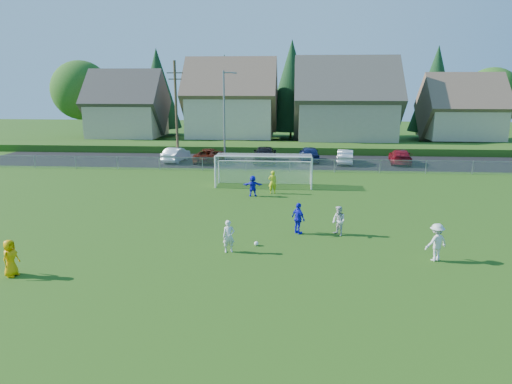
# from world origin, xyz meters

# --- Properties ---
(ground) EXTENTS (160.00, 160.00, 0.00)m
(ground) POSITION_xyz_m (0.00, 0.00, 0.00)
(ground) COLOR #193D0C
(ground) RESTS_ON ground
(asphalt_lot) EXTENTS (60.00, 60.00, 0.00)m
(asphalt_lot) POSITION_xyz_m (0.00, 27.50, 0.01)
(asphalt_lot) COLOR black
(asphalt_lot) RESTS_ON ground
(grass_embankment) EXTENTS (70.00, 6.00, 0.80)m
(grass_embankment) POSITION_xyz_m (0.00, 35.00, 0.40)
(grass_embankment) COLOR #1E420F
(grass_embankment) RESTS_ON ground
(soccer_ball) EXTENTS (0.22, 0.22, 0.22)m
(soccer_ball) POSITION_xyz_m (0.44, 2.48, 0.11)
(soccer_ball) COLOR white
(soccer_ball) RESTS_ON ground
(referee) EXTENTS (0.64, 0.85, 1.57)m
(referee) POSITION_xyz_m (-9.39, -1.90, 0.79)
(referee) COLOR #F4A304
(referee) RESTS_ON ground
(player_white_a) EXTENTS (0.65, 0.51, 1.55)m
(player_white_a) POSITION_xyz_m (-0.79, 1.53, 0.77)
(player_white_a) COLOR silver
(player_white_a) RESTS_ON ground
(player_white_b) EXTENTS (0.92, 0.96, 1.57)m
(player_white_b) POSITION_xyz_m (4.62, 4.40, 0.78)
(player_white_b) COLOR silver
(player_white_b) RESTS_ON ground
(player_white_c) EXTENTS (1.28, 1.06, 1.73)m
(player_white_c) POSITION_xyz_m (8.63, 1.19, 0.86)
(player_white_c) COLOR silver
(player_white_c) RESTS_ON ground
(player_blue_a) EXTENTS (0.93, 1.03, 1.68)m
(player_blue_a) POSITION_xyz_m (2.51, 4.51, 0.84)
(player_blue_a) COLOR #1618CE
(player_blue_a) RESTS_ON ground
(player_blue_b) EXTENTS (1.41, 0.52, 1.49)m
(player_blue_b) POSITION_xyz_m (-0.58, 12.57, 0.75)
(player_blue_b) COLOR #1618CE
(player_blue_b) RESTS_ON ground
(goalkeeper) EXTENTS (0.67, 0.50, 1.68)m
(goalkeeper) POSITION_xyz_m (0.78, 13.50, 0.84)
(goalkeeper) COLOR #C6D418
(goalkeeper) RESTS_ON ground
(car_b) EXTENTS (2.11, 4.54, 1.44)m
(car_b) POSITION_xyz_m (-9.61, 26.61, 0.72)
(car_b) COLOR white
(car_b) RESTS_ON ground
(car_c) EXTENTS (2.77, 5.22, 1.40)m
(car_c) POSITION_xyz_m (-6.13, 26.56, 0.70)
(car_c) COLOR #4C1408
(car_c) RESTS_ON ground
(car_d) EXTENTS (2.46, 5.68, 1.63)m
(car_d) POSITION_xyz_m (-0.55, 26.81, 0.81)
(car_d) COLOR black
(car_d) RESTS_ON ground
(car_e) EXTENTS (2.12, 4.70, 1.57)m
(car_e) POSITION_xyz_m (3.95, 27.80, 0.78)
(car_e) COLOR navy
(car_e) RESTS_ON ground
(car_f) EXTENTS (2.03, 4.44, 1.41)m
(car_f) POSITION_xyz_m (7.48, 26.77, 0.71)
(car_f) COLOR silver
(car_f) RESTS_ON ground
(car_g) EXTENTS (2.61, 5.09, 1.41)m
(car_g) POSITION_xyz_m (12.92, 27.15, 0.71)
(car_g) COLOR maroon
(car_g) RESTS_ON ground
(soccer_goal) EXTENTS (7.42, 1.90, 2.50)m
(soccer_goal) POSITION_xyz_m (0.00, 16.05, 1.63)
(soccer_goal) COLOR white
(soccer_goal) RESTS_ON ground
(chainlink_fence) EXTENTS (52.06, 0.06, 1.20)m
(chainlink_fence) POSITION_xyz_m (0.00, 22.00, 0.63)
(chainlink_fence) COLOR gray
(chainlink_fence) RESTS_ON ground
(streetlight) EXTENTS (1.38, 0.18, 9.00)m
(streetlight) POSITION_xyz_m (-4.45, 26.00, 4.84)
(streetlight) COLOR slate
(streetlight) RESTS_ON ground
(utility_pole) EXTENTS (1.60, 0.26, 10.00)m
(utility_pole) POSITION_xyz_m (-9.50, 27.00, 5.15)
(utility_pole) COLOR #473321
(utility_pole) RESTS_ON ground
(houses_row) EXTENTS (53.90, 11.45, 13.27)m
(houses_row) POSITION_xyz_m (1.97, 42.46, 7.33)
(houses_row) COLOR tan
(houses_row) RESTS_ON ground
(tree_row) EXTENTS (65.98, 12.36, 13.80)m
(tree_row) POSITION_xyz_m (1.04, 48.74, 6.91)
(tree_row) COLOR #382616
(tree_row) RESTS_ON ground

